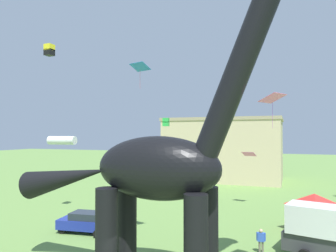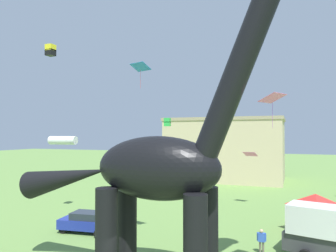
% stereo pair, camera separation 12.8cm
% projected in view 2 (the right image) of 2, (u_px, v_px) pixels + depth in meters
% --- Properties ---
extents(dinosaur_sculpture, '(15.31, 3.24, 16.00)m').
position_uv_depth(dinosaur_sculpture, '(156.00, 168.00, 16.37)').
color(dinosaur_sculpture, black).
rests_on(dinosaur_sculpture, ground_plane).
extents(parked_sedan_left, '(4.40, 2.31, 1.55)m').
position_uv_depth(parked_sedan_left, '(87.00, 222.00, 24.73)').
color(parked_sedan_left, navy).
rests_on(parked_sedan_left, ground_plane).
extents(parked_box_truck, '(5.94, 3.40, 3.20)m').
position_uv_depth(parked_box_truck, '(333.00, 233.00, 19.14)').
color(parked_box_truck, '#38383D').
rests_on(parked_box_truck, ground_plane).
extents(person_watching_child, '(0.58, 0.25, 1.54)m').
position_uv_depth(person_watching_child, '(262.00, 239.00, 20.28)').
color(person_watching_child, '#6B6056').
rests_on(person_watching_child, ground_plane).
extents(festival_canopy_tent, '(3.15, 3.15, 3.00)m').
position_uv_depth(festival_canopy_tent, '(316.00, 200.00, 24.39)').
color(festival_canopy_tent, '#B2B2B7').
rests_on(festival_canopy_tent, ground_plane).
extents(kite_drifting, '(1.56, 1.26, 0.47)m').
position_uv_depth(kite_drifting, '(250.00, 154.00, 33.74)').
color(kite_drifting, pink).
extents(kite_far_left, '(2.20, 1.88, 0.64)m').
position_uv_depth(kite_far_left, '(65.00, 140.00, 23.64)').
color(kite_far_left, white).
extents(kite_mid_center, '(0.69, 0.69, 0.95)m').
position_uv_depth(kite_mid_center, '(51.00, 50.00, 27.62)').
color(kite_mid_center, yellow).
extents(kite_high_left, '(1.35, 1.52, 1.65)m').
position_uv_depth(kite_high_left, '(272.00, 98.00, 15.44)').
color(kite_high_left, pink).
extents(kite_high_right, '(1.43, 1.19, 1.61)m').
position_uv_depth(kite_high_right, '(140.00, 67.00, 21.04)').
color(kite_high_right, '#287AE5').
extents(kite_mid_left, '(0.79, 0.79, 1.04)m').
position_uv_depth(kite_mid_left, '(167.00, 122.00, 40.84)').
color(kite_mid_left, green).
extents(background_building_block, '(18.62, 11.86, 10.15)m').
position_uv_depth(background_building_block, '(226.00, 149.00, 54.00)').
color(background_building_block, '#CCB78E').
rests_on(background_building_block, ground_plane).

